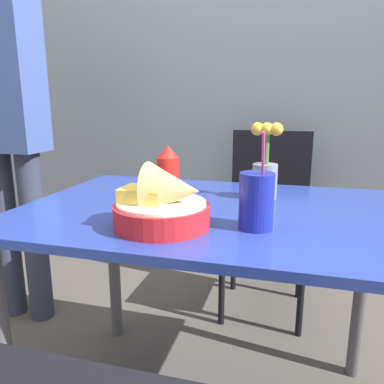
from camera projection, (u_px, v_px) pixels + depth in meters
The scene contains 8 objects.
wall_window at pixel (255, 53), 2.01m from camera, with size 7.00×0.06×2.60m.
dining_table at pixel (210, 240), 1.15m from camera, with size 1.13×0.78×0.73m.
chair_far_window at pixel (268, 204), 1.90m from camera, with size 0.40×0.40×0.90m.
food_basket at pixel (165, 204), 0.94m from camera, with size 0.24×0.24×0.17m.
ketchup_bottle at pixel (168, 175), 1.16m from camera, with size 0.07×0.07×0.18m.
drink_cup at pixel (256, 203), 0.92m from camera, with size 0.09×0.09×0.24m.
flower_vase at pixel (265, 169), 1.21m from camera, with size 0.10×0.08×0.25m.
person_standing at pixel (7, 115), 1.67m from camera, with size 0.32×0.19×1.70m.
Camera 1 is at (0.23, -1.06, 1.04)m, focal length 35.00 mm.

